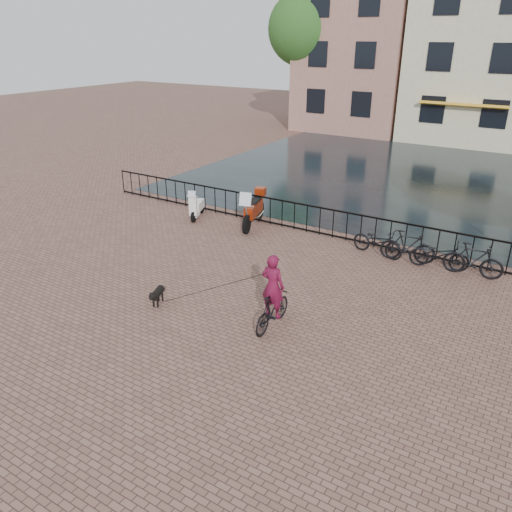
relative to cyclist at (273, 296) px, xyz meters
The scene contains 14 objects.
ground 2.39m from the cyclist, 120.28° to the right, with size 100.00×100.00×0.00m, color brown.
canal_water 15.43m from the cyclist, 94.19° to the left, with size 20.00×20.00×0.00m, color black.
railing 6.18m from the cyclist, 100.51° to the left, with size 20.00×0.05×1.02m.
canal_house_left 29.89m from the cyclist, 107.08° to the left, with size 7.50×9.00×12.80m.
canal_house_mid 28.53m from the cyclist, 91.28° to the left, with size 8.00×9.50×11.80m.
tree_far_left 28.46m from the cyclist, 115.81° to the left, with size 5.04×5.04×9.27m.
cyclist is the anchor object (origin of this frame).
dog 3.21m from the cyclist, 168.92° to the right, with size 0.49×0.79×0.51m.
motorcycle 6.97m from the cyclist, 125.84° to the left, with size 1.06×2.24×1.55m.
scooter 8.26m from the cyclist, 140.48° to the left, with size 0.85×1.40×1.26m.
parked_bike_0 5.53m from the cyclist, 82.98° to the left, with size 0.60×1.72×0.90m, color black.
parked_bike_1 5.72m from the cyclist, 73.47° to the left, with size 0.47×1.66×1.00m, color black.
parked_bike_2 6.06m from the cyclist, 64.81° to the left, with size 0.60×1.72×0.90m, color black.
parked_bike_3 6.52m from the cyclist, 57.22° to the left, with size 0.47×1.66×1.00m, color black.
Camera 1 is at (6.23, -7.00, 6.48)m, focal length 35.00 mm.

